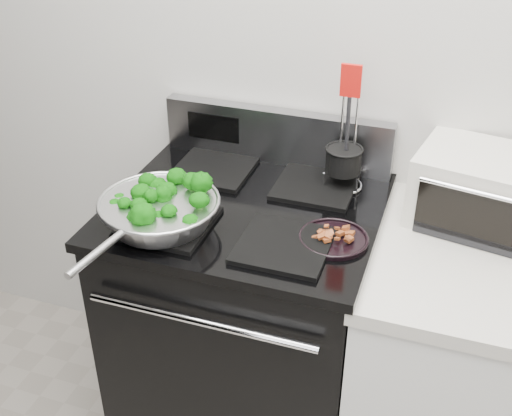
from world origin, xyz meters
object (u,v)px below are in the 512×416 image
at_px(bacon_plate, 334,235).
at_px(toaster_oven, 483,190).
at_px(gas_range, 247,323).
at_px(utensil_holder, 343,167).
at_px(skillet, 159,210).

relative_size(bacon_plate, toaster_oven, 0.46).
relative_size(gas_range, utensil_holder, 2.84).
distance_m(skillet, utensil_holder, 0.58).
distance_m(skillet, bacon_plate, 0.48).
bearing_deg(gas_range, utensil_holder, 39.07).
xyz_separation_m(gas_range, bacon_plate, (0.29, -0.10, 0.48)).
xyz_separation_m(bacon_plate, utensil_holder, (-0.04, 0.30, 0.05)).
bearing_deg(skillet, utensil_holder, 50.44).
bearing_deg(skillet, bacon_plate, 19.24).
bearing_deg(toaster_oven, bacon_plate, -132.65).
relative_size(skillet, bacon_plate, 2.81).
relative_size(skillet, utensil_holder, 1.35).
relative_size(gas_range, toaster_oven, 2.73).
relative_size(utensil_holder, toaster_oven, 0.96).
bearing_deg(utensil_holder, gas_range, -141.34).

